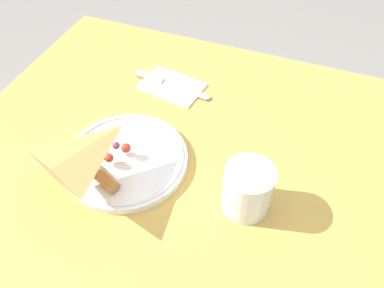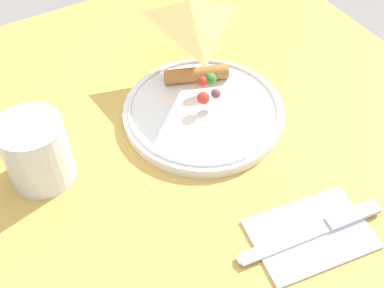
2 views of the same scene
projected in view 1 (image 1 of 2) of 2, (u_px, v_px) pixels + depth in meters
dining_table at (209, 199)px, 0.82m from camera, size 1.13×0.88×0.71m
plate_pizza at (126, 158)px, 0.76m from camera, size 0.25×0.25×0.05m
milk_glass at (247, 190)px, 0.67m from camera, size 0.09×0.09×0.10m
napkin_folded at (172, 86)px, 0.93m from camera, size 0.16×0.12×0.00m
butter_knife at (168, 83)px, 0.93m from camera, size 0.21×0.04×0.01m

